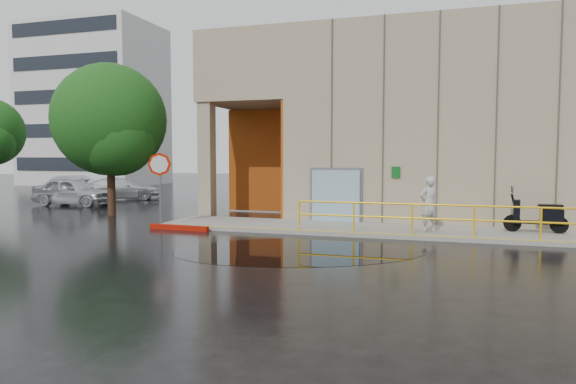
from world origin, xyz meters
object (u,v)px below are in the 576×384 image
at_px(car_b, 77,187).
at_px(car_c, 121,189).
at_px(red_curb, 179,228).
at_px(stop_sign, 160,174).
at_px(car_a, 74,192).
at_px(person, 429,204).
at_px(tree_near, 111,124).
at_px(scooter, 537,206).

distance_m(car_b, car_c, 2.93).
bearing_deg(red_curb, stop_sign, 177.31).
bearing_deg(car_a, car_b, 36.02).
bearing_deg(stop_sign, person, -12.73).
bearing_deg(stop_sign, car_a, 126.16).
relative_size(car_c, tree_near, 0.69).
distance_m(person, car_c, 21.13).
xyz_separation_m(scooter, tree_near, (-17.28, 0.98, 3.10)).
distance_m(red_curb, tree_near, 7.16).
bearing_deg(scooter, tree_near, 178.41).
height_order(car_b, car_c, car_b).
bearing_deg(person, tree_near, -45.57).
bearing_deg(person, car_c, -64.46).
bearing_deg(car_c, person, -143.96).
distance_m(scooter, car_a, 22.76).
bearing_deg(stop_sign, red_curb, -21.59).
distance_m(stop_sign, car_a, 11.42).
xyz_separation_m(scooter, red_curb, (-12.24, -2.10, -0.94)).
bearing_deg(car_b, person, -100.51).
bearing_deg(tree_near, car_b, 137.84).
distance_m(scooter, red_curb, 12.46).
distance_m(red_curb, car_c, 14.66).
xyz_separation_m(person, car_a, (-18.88, 5.46, -0.32)).
relative_size(red_curb, tree_near, 0.35).
height_order(scooter, car_b, scooter).
xyz_separation_m(scooter, car_b, (-25.12, 8.08, -0.29)).
xyz_separation_m(car_b, car_c, (2.88, 0.53, -0.06)).
relative_size(person, red_curb, 0.78).
bearing_deg(car_b, red_curb, -116.04).
bearing_deg(scooter, red_curb, -168.63).
bearing_deg(car_c, stop_sign, -165.98).
distance_m(person, car_b, 23.51).
height_order(stop_sign, tree_near, tree_near).
relative_size(person, car_b, 0.42).
bearing_deg(red_curb, tree_near, 148.59).
relative_size(red_curb, car_c, 0.51).
bearing_deg(car_c, red_curb, -163.77).
distance_m(car_a, car_b, 4.59).
relative_size(person, car_a, 0.42).
height_order(car_c, tree_near, tree_near).
bearing_deg(person, scooter, 159.22).
distance_m(stop_sign, tree_near, 5.64).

